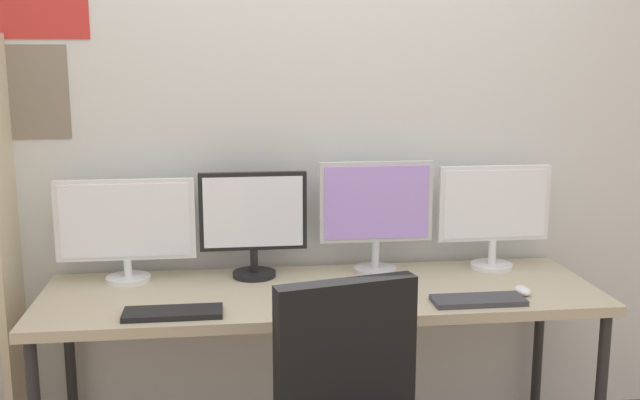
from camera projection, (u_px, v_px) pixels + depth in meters
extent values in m
cube|color=silver|center=(310.00, 136.00, 3.23)|extent=(4.58, 0.10, 2.60)
cube|color=gray|center=(28.00, 92.00, 3.01)|extent=(0.32, 0.01, 0.38)
cube|color=tan|center=(322.00, 294.00, 2.94)|extent=(2.18, 0.68, 0.04)
cylinder|color=#262628|center=(600.00, 400.00, 2.85)|extent=(0.04, 0.04, 0.70)
cylinder|color=#262628|center=(71.00, 366.00, 3.16)|extent=(0.04, 0.04, 0.70)
cylinder|color=#262628|center=(538.00, 343.00, 3.41)|extent=(0.04, 0.04, 0.70)
cube|color=beige|center=(8.00, 253.00, 2.98)|extent=(0.03, 0.28, 1.73)
cube|color=black|center=(346.00, 357.00, 2.25)|extent=(0.44, 0.17, 0.48)
cylinder|color=silver|center=(128.00, 279.00, 3.04)|extent=(0.18, 0.18, 0.02)
cylinder|color=silver|center=(128.00, 268.00, 3.03)|extent=(0.03, 0.03, 0.07)
cube|color=silver|center=(126.00, 220.00, 3.00)|extent=(0.56, 0.03, 0.33)
cube|color=white|center=(125.00, 221.00, 2.98)|extent=(0.51, 0.01, 0.30)
cylinder|color=black|center=(254.00, 274.00, 3.10)|extent=(0.18, 0.18, 0.02)
cylinder|color=black|center=(254.00, 261.00, 3.09)|extent=(0.03, 0.03, 0.10)
cube|color=black|center=(253.00, 211.00, 3.06)|extent=(0.44, 0.03, 0.32)
cube|color=white|center=(253.00, 212.00, 3.04)|extent=(0.41, 0.01, 0.29)
cylinder|color=silver|center=(375.00, 270.00, 3.17)|extent=(0.18, 0.18, 0.02)
cylinder|color=silver|center=(375.00, 255.00, 3.15)|extent=(0.03, 0.03, 0.11)
cube|color=silver|center=(376.00, 202.00, 3.11)|extent=(0.48, 0.03, 0.34)
cube|color=#B28CE5|center=(377.00, 203.00, 3.10)|extent=(0.44, 0.01, 0.31)
cylinder|color=silver|center=(492.00, 266.00, 3.23)|extent=(0.18, 0.18, 0.02)
cylinder|color=silver|center=(492.00, 252.00, 3.22)|extent=(0.03, 0.03, 0.10)
cube|color=silver|center=(494.00, 203.00, 3.18)|extent=(0.48, 0.03, 0.32)
cube|color=white|center=(495.00, 204.00, 3.16)|extent=(0.45, 0.01, 0.29)
cube|color=black|center=(173.00, 313.00, 2.64)|extent=(0.35, 0.13, 0.02)
cube|color=#38383D|center=(478.00, 300.00, 2.77)|extent=(0.34, 0.13, 0.02)
ellipsoid|color=silver|center=(523.00, 290.00, 2.87)|extent=(0.06, 0.10, 0.03)
ellipsoid|color=#38383D|center=(308.00, 300.00, 2.75)|extent=(0.06, 0.10, 0.03)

